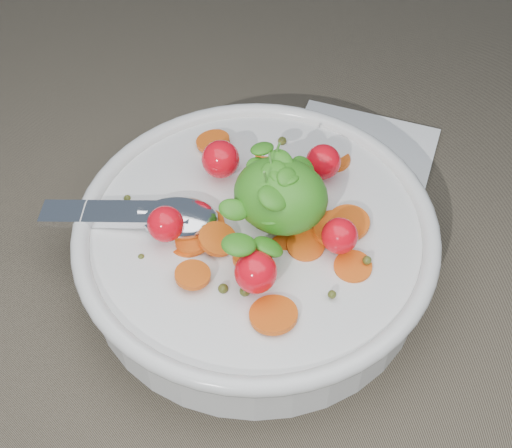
% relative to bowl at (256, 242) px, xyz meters
% --- Properties ---
extents(ground, '(6.00, 6.00, 0.00)m').
position_rel_bowl_xyz_m(ground, '(0.01, 0.01, -0.03)').
color(ground, brown).
rests_on(ground, ground).
extents(bowl, '(0.32, 0.29, 0.12)m').
position_rel_bowl_xyz_m(bowl, '(0.00, 0.00, 0.00)').
color(bowl, silver).
rests_on(bowl, ground).
extents(napkin, '(0.14, 0.13, 0.01)m').
position_rel_bowl_xyz_m(napkin, '(0.04, 0.16, -0.03)').
color(napkin, white).
rests_on(napkin, ground).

